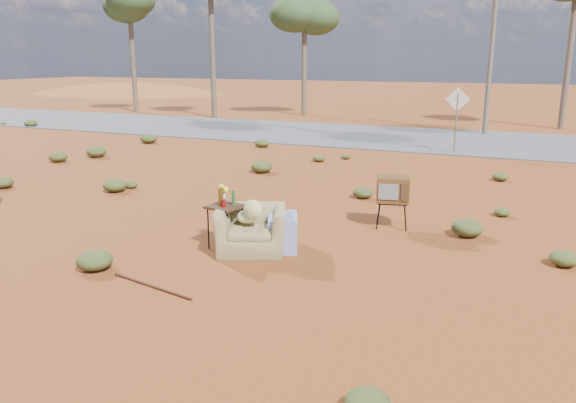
% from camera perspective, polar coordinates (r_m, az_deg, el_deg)
% --- Properties ---
extents(ground, '(140.00, 140.00, 0.00)m').
position_cam_1_polar(ground, '(8.87, -3.85, -6.19)').
color(ground, brown).
rests_on(ground, ground).
extents(highway, '(140.00, 7.00, 0.04)m').
position_cam_1_polar(highway, '(22.90, 13.76, 6.18)').
color(highway, '#565659').
rests_on(highway, ground).
extents(dirt_mound, '(26.00, 18.00, 2.00)m').
position_cam_1_polar(dirt_mound, '(53.54, -15.95, 10.47)').
color(dirt_mound, brown).
rests_on(dirt_mound, ground).
extents(armchair, '(1.47, 1.31, 0.99)m').
position_cam_1_polar(armchair, '(9.27, -3.19, -2.27)').
color(armchair, olive).
rests_on(armchair, ground).
extents(tv_unit, '(0.70, 0.61, 0.97)m').
position_cam_1_polar(tv_unit, '(10.66, 10.61, 1.16)').
color(tv_unit, black).
rests_on(tv_unit, ground).
extents(side_table, '(0.59, 0.59, 1.04)m').
position_cam_1_polar(side_table, '(9.41, -6.46, -0.17)').
color(side_table, '#3D2416').
rests_on(side_table, ground).
extents(rusty_bar, '(1.52, 0.35, 0.04)m').
position_cam_1_polar(rusty_bar, '(8.16, -13.70, -8.33)').
color(rusty_bar, '#492113').
rests_on(rusty_bar, ground).
extents(road_sign, '(0.78, 0.06, 2.19)m').
position_cam_1_polar(road_sign, '(19.57, 16.81, 9.03)').
color(road_sign, brown).
rests_on(road_sign, ground).
extents(eucalyptus_far_left, '(3.20, 3.20, 7.10)m').
position_cam_1_polar(eucalyptus_far_left, '(35.14, -15.80, 18.45)').
color(eucalyptus_far_left, brown).
rests_on(eucalyptus_far_left, ground).
extents(eucalyptus_near_left, '(3.20, 3.20, 6.60)m').
position_cam_1_polar(eucalyptus_near_left, '(31.75, 1.69, 18.56)').
color(eucalyptus_near_left, brown).
rests_on(eucalyptus_near_left, ground).
extents(utility_pole_center, '(1.40, 0.20, 8.00)m').
position_cam_1_polar(utility_pole_center, '(24.95, 20.10, 15.89)').
color(utility_pole_center, brown).
rests_on(utility_pole_center, ground).
extents(scrub_patch, '(17.49, 8.07, 0.33)m').
position_cam_1_polar(scrub_patch, '(13.01, 1.84, 1.15)').
color(scrub_patch, '#454A20').
rests_on(scrub_patch, ground).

